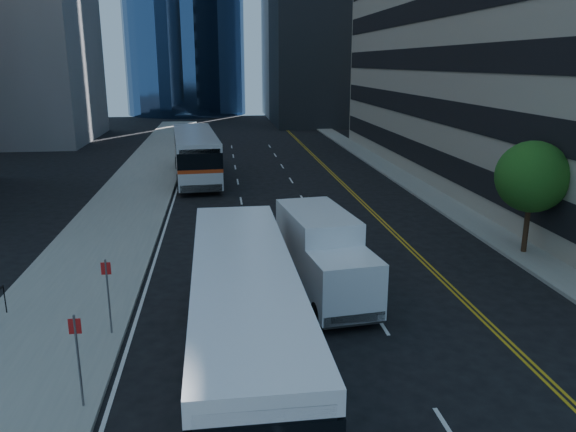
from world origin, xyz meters
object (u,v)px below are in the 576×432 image
Objects in this scene: street_tree at (532,177)px; bus_front at (244,314)px; box_truck at (324,254)px; bus_rear at (195,153)px.

street_tree is 0.40× the size of bus_front.
street_tree is at bearing 11.97° from box_truck.
street_tree is 0.37× the size of bus_rear.
bus_rear is 2.05× the size of box_truck.
street_tree is at bearing 32.33° from bus_front.
bus_front is 28.51m from bus_rear.
street_tree reaches higher than bus_front.
street_tree is 0.76× the size of box_truck.
box_truck is (3.20, 5.10, -0.15)m from bus_front.
bus_rear is at bearing 94.08° from bus_front.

